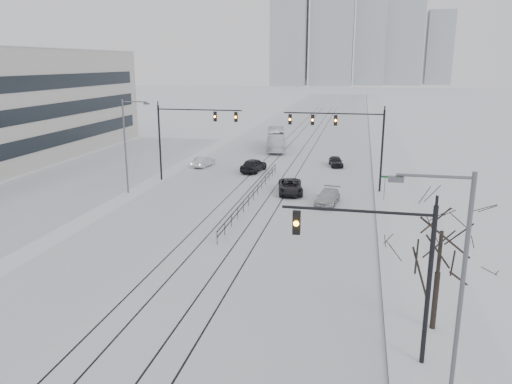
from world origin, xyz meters
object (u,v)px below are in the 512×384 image
object	(u,v)px
sedan_sb_outer	(204,162)
sedan_nb_front	(290,187)
sedan_nb_right	(328,198)
sedan_nb_far	(336,161)
traffic_mast_near	(389,261)
sedan_sb_inner	(254,165)
box_truck	(276,140)
bare_tree	(441,242)

from	to	relation	value
sedan_sb_outer	sedan_nb_front	world-z (taller)	sedan_nb_front
sedan_nb_right	sedan_sb_outer	bearing A→B (deg)	146.39
sedan_sb_outer	sedan_nb_far	distance (m)	16.11
traffic_mast_near	sedan_nb_right	world-z (taller)	traffic_mast_near
traffic_mast_near	sedan_sb_outer	xyz separation A→B (m)	(-19.86, 37.51, -3.94)
sedan_sb_inner	sedan_nb_far	size ratio (longest dim) A/B	1.29
sedan_nb_right	box_truck	bearing A→B (deg)	115.84
traffic_mast_near	sedan_nb_right	distance (m)	24.51
sedan_sb_inner	sedan_nb_front	world-z (taller)	sedan_sb_inner
bare_tree	sedan_sb_inner	size ratio (longest dim) A/B	1.32
traffic_mast_near	sedan_sb_outer	world-z (taller)	traffic_mast_near
bare_tree	sedan_nb_far	size ratio (longest dim) A/B	1.69
bare_tree	sedan_nb_front	world-z (taller)	bare_tree
sedan_sb_inner	sedan_nb_right	size ratio (longest dim) A/B	1.06
sedan_nb_front	sedan_nb_far	bearing A→B (deg)	65.46
traffic_mast_near	box_truck	world-z (taller)	traffic_mast_near
bare_tree	box_truck	size ratio (longest dim) A/B	0.58
sedan_nb_far	sedan_nb_right	bearing A→B (deg)	-101.40
sedan_sb_outer	sedan_nb_far	bearing A→B (deg)	-157.39
sedan_nb_right	sedan_sb_inner	bearing A→B (deg)	134.86
sedan_nb_front	sedan_nb_right	xyz separation A→B (m)	(3.78, -3.10, -0.04)
bare_tree	sedan_sb_inner	xyz separation A→B (m)	(-15.73, 32.91, -3.70)
box_truck	sedan_nb_far	bearing A→B (deg)	121.58
box_truck	sedan_nb_front	bearing A→B (deg)	92.81
bare_tree	sedan_nb_right	size ratio (longest dim) A/B	1.39
sedan_nb_far	bare_tree	bearing A→B (deg)	-92.18
traffic_mast_near	sedan_nb_front	xyz separation A→B (m)	(-7.76, 26.97, -3.88)
traffic_mast_near	sedan_nb_front	size ratio (longest dim) A/B	1.43
sedan_nb_front	sedan_nb_far	world-z (taller)	sedan_nb_front
sedan_nb_front	bare_tree	bearing A→B (deg)	-77.11
sedan_nb_front	sedan_nb_right	size ratio (longest dim) A/B	1.11
sedan_nb_front	box_truck	xyz separation A→B (m)	(-5.58, 24.41, 0.79)
sedan_nb_front	box_truck	world-z (taller)	box_truck
bare_tree	box_truck	xyz separation A→B (m)	(-15.75, 48.38, -3.02)
bare_tree	sedan_nb_right	bearing A→B (deg)	107.02
sedan_nb_far	sedan_nb_front	bearing A→B (deg)	-116.39
sedan_sb_inner	sedan_nb_far	distance (m)	10.52
sedan_sb_outer	sedan_nb_right	world-z (taller)	sedan_nb_right
sedan_nb_right	box_truck	size ratio (longest dim) A/B	0.41
sedan_nb_far	sedan_sb_outer	bearing A→B (deg)	-179.31
sedan_sb_outer	sedan_nb_far	world-z (taller)	sedan_sb_outer
traffic_mast_near	bare_tree	size ratio (longest dim) A/B	1.15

